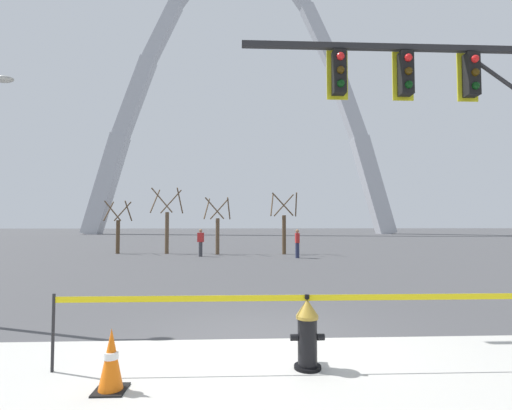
{
  "coord_description": "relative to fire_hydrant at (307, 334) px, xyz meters",
  "views": [
    {
      "loc": [
        -0.32,
        -6.3,
        1.96
      ],
      "look_at": [
        0.18,
        5.0,
        2.5
      ],
      "focal_mm": 26.05,
      "sensor_mm": 36.0,
      "label": 1
    }
  ],
  "objects": [
    {
      "name": "traffic_cone_by_hydrant",
      "position": [
        -2.41,
        -0.56,
        -0.11
      ],
      "size": [
        0.36,
        0.36,
        0.73
      ],
      "color": "black",
      "rests_on": "ground"
    },
    {
      "name": "pedestrian_standing_center",
      "position": [
        2.3,
        15.54,
        0.35
      ],
      "size": [
        0.22,
        0.35,
        1.59
      ],
      "color": "#232847",
      "rests_on": "ground"
    },
    {
      "name": "fire_hydrant",
      "position": [
        0.0,
        0.0,
        0.0
      ],
      "size": [
        0.46,
        0.48,
        0.99
      ],
      "color": "black",
      "rests_on": "ground"
    },
    {
      "name": "tree_left_mid",
      "position": [
        -5.51,
        18.71,
        1.37
      ],
      "size": [
        1.91,
        1.92,
        4.13
      ],
      "color": "brown",
      "rests_on": "ground"
    },
    {
      "name": "tree_center_left",
      "position": [
        -2.28,
        18.07,
        1.09
      ],
      "size": [
        1.63,
        1.64,
        3.51
      ],
      "color": "brown",
      "rests_on": "ground"
    },
    {
      "name": "caution_tape_barrier",
      "position": [
        0.03,
        0.01,
        0.26
      ],
      "size": [
        6.83,
        0.08,
        1.02
      ],
      "color": "#232326",
      "rests_on": "ground"
    },
    {
      "name": "ground_plane",
      "position": [
        -0.59,
        1.27,
        -0.47
      ],
      "size": [
        240.0,
        240.0,
        0.0
      ],
      "primitive_type": "plane",
      "color": "#474749"
    },
    {
      "name": "monument_arch",
      "position": [
        -0.59,
        59.39,
        22.19
      ],
      "size": [
        53.88,
        2.81,
        51.79
      ],
      "color": "#B2B5BC",
      "rests_on": "ground"
    },
    {
      "name": "tree_center_right",
      "position": [
        1.85,
        18.0,
        1.22
      ],
      "size": [
        1.76,
        1.77,
        3.81
      ],
      "color": "brown",
      "rests_on": "ground"
    },
    {
      "name": "traffic_signal_gantry",
      "position": [
        4.34,
        2.37,
        3.94
      ],
      "size": [
        7.82,
        0.44,
        6.0
      ],
      "color": "#232326",
      "rests_on": "ground"
    },
    {
      "name": "tree_far_left",
      "position": [
        -8.64,
        18.95,
        1.02
      ],
      "size": [
        1.56,
        1.56,
        3.34
      ],
      "color": "brown",
      "rests_on": "ground"
    },
    {
      "name": "pedestrian_walking_left",
      "position": [
        -3.17,
        16.66,
        0.35
      ],
      "size": [
        0.39,
        0.32,
        1.59
      ],
      "color": "#38383D",
      "rests_on": "ground"
    }
  ]
}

